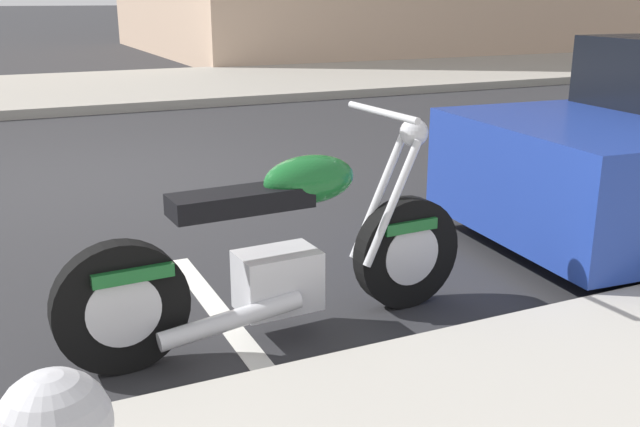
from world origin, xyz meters
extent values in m
plane|color=#28282B|center=(0.00, 0.00, 0.00)|extent=(260.00, 260.00, 0.00)
cube|color=gray|center=(12.00, 6.54, 0.07)|extent=(120.00, 5.00, 0.14)
cube|color=silver|center=(0.00, -3.44, 0.00)|extent=(0.12, 2.20, 0.01)
cylinder|color=black|center=(0.97, -3.56, 0.31)|extent=(0.62, 0.14, 0.62)
cylinder|color=silver|center=(0.97, -3.56, 0.31)|extent=(0.34, 0.14, 0.34)
cylinder|color=black|center=(-0.57, -3.64, 0.31)|extent=(0.62, 0.14, 0.62)
cylinder|color=silver|center=(-0.57, -3.64, 0.31)|extent=(0.34, 0.14, 0.34)
cube|color=silver|center=(0.20, -3.60, 0.29)|extent=(0.41, 0.28, 0.30)
cube|color=black|center=(0.02, -3.61, 0.73)|extent=(0.69, 0.25, 0.10)
ellipsoid|color=#196028|center=(0.38, -3.59, 0.79)|extent=(0.49, 0.26, 0.24)
cube|color=#196028|center=(-0.52, -3.63, 0.48)|extent=(0.37, 0.20, 0.06)
cube|color=#196028|center=(0.95, -3.56, 0.48)|extent=(0.33, 0.18, 0.06)
cylinder|color=silver|center=(0.82, -3.49, 0.62)|extent=(0.34, 0.06, 0.65)
cylinder|color=silver|center=(0.83, -3.63, 0.62)|extent=(0.34, 0.06, 0.65)
cylinder|color=silver|center=(0.79, -3.57, 1.09)|extent=(0.07, 0.62, 0.04)
sphere|color=silver|center=(0.99, -3.56, 0.97)|extent=(0.15, 0.15, 0.15)
cylinder|color=silver|center=(-0.09, -3.75, 0.20)|extent=(0.71, 0.13, 0.16)
cylinder|color=black|center=(2.56, -2.51, 0.31)|extent=(0.63, 0.26, 0.62)
sphere|color=#B7B7BC|center=(-0.96, -5.31, 0.81)|extent=(0.24, 0.24, 0.24)
camera|label=1|loc=(-1.00, -6.70, 1.65)|focal=40.30mm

